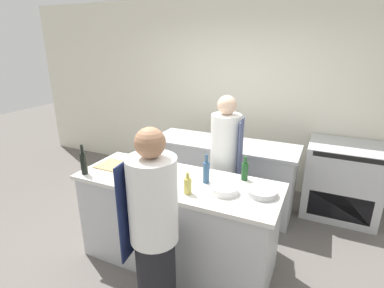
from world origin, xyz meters
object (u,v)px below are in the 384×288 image
bowl_ceramic_blue (155,162)px  bottle_vinegar (245,171)px  bowl_prep_small (224,189)px  bottle_wine (188,185)px  oven_range (342,180)px  chef_at_prep_near (154,231)px  bottle_sauce (206,172)px  bowl_wooden_salad (124,174)px  bowl_mixing_large (262,192)px  bottle_cooking_oil (84,162)px  chef_at_stove (225,168)px  bottle_olive_oil (157,167)px

bowl_ceramic_blue → bottle_vinegar: bearing=3.8°
bowl_prep_small → bottle_wine: bearing=-152.7°
oven_range → chef_at_prep_near: chef_at_prep_near is taller
bowl_ceramic_blue → oven_range: bearing=38.7°
bottle_sauce → bowl_ceramic_blue: bearing=167.4°
chef_at_prep_near → bottle_vinegar: 1.05m
bottle_sauce → bottle_vinegar: bearing=33.9°
bowl_wooden_salad → oven_range: bearing=43.9°
bottle_sauce → chef_at_prep_near: bearing=-100.2°
bottle_vinegar → bowl_ceramic_blue: bearing=-176.2°
oven_range → chef_at_prep_near: bearing=-119.8°
bottle_wine → bowl_mixing_large: (0.59, 0.25, -0.05)m
bottle_vinegar → bottle_cooking_oil: 1.58m
bottle_vinegar → chef_at_stove: bearing=130.3°
chef_at_stove → chef_at_prep_near: bearing=-12.8°
bottle_cooking_oil → bowl_mixing_large: bearing=10.4°
bottle_olive_oil → bowl_ceramic_blue: bearing=127.1°
chef_at_prep_near → bottle_sauce: size_ratio=5.86×
bowl_prep_small → bowl_ceramic_blue: bearing=163.2°
bottle_vinegar → bowl_mixing_large: bearing=-45.9°
bottle_vinegar → bottle_wine: (-0.37, -0.47, -0.01)m
bottle_vinegar → bottle_sauce: bearing=-146.1°
bottle_sauce → bowl_wooden_salad: size_ratio=1.36×
chef_at_stove → bowl_prep_small: (0.23, -0.70, 0.13)m
chef_at_prep_near → bottle_olive_oil: bearing=22.0°
chef_at_stove → bottle_cooking_oil: (-1.16, -0.92, 0.22)m
chef_at_prep_near → bottle_cooking_oil: 1.14m
bottle_vinegar → bowl_wooden_salad: bottle_vinegar is taller
chef_at_prep_near → bottle_vinegar: bearing=-32.2°
oven_range → chef_at_stove: 1.67m
chef_at_stove → bowl_wooden_salad: bearing=-48.9°
bowl_mixing_large → bottle_vinegar: bearing=134.1°
bottle_olive_oil → bowl_prep_small: bottle_olive_oil is taller
bottle_vinegar → bowl_ceramic_blue: bottle_vinegar is taller
bottle_cooking_oil → bowl_mixing_large: 1.73m
chef_at_prep_near → bowl_ceramic_blue: 1.02m
oven_range → bowl_mixing_large: (-0.70, -1.67, 0.48)m
bottle_wine → bowl_mixing_large: size_ratio=0.76×
oven_range → bottle_wine: 2.37m
bottle_olive_oil → bottle_sauce: bottle_sauce is taller
bowl_ceramic_blue → bottle_cooking_oil: bearing=-137.8°
chef_at_prep_near → bowl_wooden_salad: chef_at_prep_near is taller
bottle_wine → bottle_sauce: 0.27m
chef_at_prep_near → bottle_sauce: bearing=-17.2°
bottle_wine → bowl_mixing_large: bearing=22.5°
chef_at_prep_near → bottle_sauce: 0.77m
chef_at_prep_near → bowl_ceramic_blue: (-0.52, 0.87, 0.15)m
bowl_prep_small → bowl_ceramic_blue: bowl_ceramic_blue is taller
bottle_olive_oil → bottle_sauce: size_ratio=0.71×
bottle_cooking_oil → bowl_prep_small: (1.39, 0.21, -0.09)m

